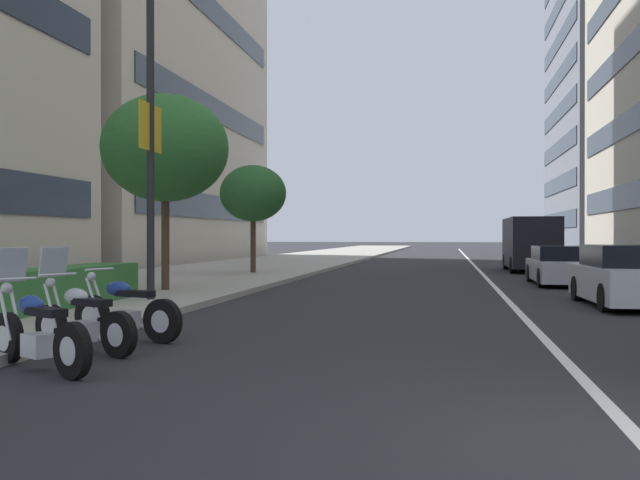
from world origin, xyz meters
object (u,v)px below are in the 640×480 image
car_lead_in_lane (561,266)px  street_lamp_with_banners (164,91)px  motorcycle_mid_row (37,334)px  car_approaching_light (627,277)px  street_tree_by_lamp_post (253,194)px  motorcycle_under_tarp (82,321)px  street_tree_far_plaza (165,148)px  motorcycle_second_in_row (126,313)px  delivery_van_ahead (531,243)px

car_lead_in_lane → street_lamp_with_banners: street_lamp_with_banners is taller
motorcycle_mid_row → car_lead_in_lane: (17.28, -8.67, 0.18)m
car_approaching_light → street_tree_by_lamp_post: street_tree_by_lamp_post is taller
motorcycle_mid_row → street_lamp_with_banners: (8.02, 1.61, 4.57)m
motorcycle_under_tarp → street_tree_far_plaza: (9.58, 2.63, 3.62)m
motorcycle_second_in_row → delivery_van_ahead: 25.64m
street_lamp_with_banners → street_tree_by_lamp_post: 12.78m
motorcycle_under_tarp → car_lead_in_lane: size_ratio=0.43×
delivery_van_ahead → motorcycle_under_tarp: bearing=160.9°
car_lead_in_lane → street_tree_by_lamp_post: (3.34, 11.57, 2.74)m
motorcycle_mid_row → car_lead_in_lane: bearing=-85.8°
car_lead_in_lane → street_lamp_with_banners: (-9.27, 10.28, 4.39)m
motorcycle_under_tarp → motorcycle_mid_row: bearing=122.3°
motorcycle_under_tarp → motorcycle_second_in_row: size_ratio=0.96×
car_approaching_light → street_tree_by_lamp_post: size_ratio=1.00×
car_lead_in_lane → street_tree_far_plaza: (-6.32, 11.45, 3.43)m
car_lead_in_lane → motorcycle_under_tarp: bearing=151.0°
motorcycle_second_in_row → street_tree_by_lamp_post: bearing=-62.7°
car_approaching_light → delivery_van_ahead: bearing=-0.6°
motorcycle_mid_row → motorcycle_under_tarp: (1.39, 0.15, -0.01)m
street_tree_by_lamp_post → motorcycle_second_in_row: bearing=-171.1°
delivery_van_ahead → street_lamp_with_banners: street_lamp_with_banners is taller
motorcycle_mid_row → street_tree_by_lamp_post: (20.63, 2.90, 2.92)m
delivery_van_ahead → motorcycle_second_in_row: bearing=160.2°
car_approaching_light → street_tree_far_plaza: size_ratio=0.81×
car_approaching_light → street_lamp_with_banners: 11.60m
motorcycle_mid_row → motorcycle_under_tarp: motorcycle_mid_row is taller
motorcycle_mid_row → delivery_van_ahead: delivery_van_ahead is taller
motorcycle_second_in_row → car_lead_in_lane: car_lead_in_lane is taller
delivery_van_ahead → motorcycle_mid_row: bearing=162.2°
motorcycle_under_tarp → motorcycle_second_in_row: (1.22, -0.09, -0.01)m
motorcycle_under_tarp → street_tree_far_plaza: bearing=-48.6°
motorcycle_under_tarp → street_tree_far_plaza: street_tree_far_plaza is taller
motorcycle_second_in_row → motorcycle_mid_row: bearing=109.8°
motorcycle_under_tarp → car_approaching_light: motorcycle_under_tarp is taller
motorcycle_mid_row → street_lamp_with_banners: size_ratio=0.24×
motorcycle_second_in_row → delivery_van_ahead: size_ratio=0.35×
delivery_van_ahead → street_tree_by_lamp_post: size_ratio=1.35×
motorcycle_under_tarp → street_lamp_with_banners: (6.63, 1.46, 4.58)m
motorcycle_second_in_row → street_lamp_with_banners: bearing=-55.7°
motorcycle_under_tarp → delivery_van_ahead: size_ratio=0.34×
car_lead_in_lane → motorcycle_mid_row: bearing=153.4°
car_lead_in_lane → street_tree_by_lamp_post: size_ratio=1.06×
motorcycle_under_tarp → street_lamp_with_banners: 8.19m
delivery_van_ahead → street_lamp_with_banners: size_ratio=0.72×
motorcycle_mid_row → motorcycle_second_in_row: 2.61m
delivery_van_ahead → street_tree_by_lamp_post: 13.25m
street_tree_by_lamp_post → motorcycle_mid_row: bearing=-172.0°
street_lamp_with_banners → street_tree_far_plaza: bearing=21.6°
street_tree_by_lamp_post → street_lamp_with_banners: bearing=-174.2°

